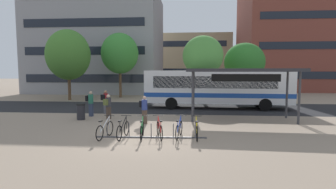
{
  "coord_description": "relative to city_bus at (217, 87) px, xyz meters",
  "views": [
    {
      "loc": [
        2.13,
        -11.52,
        3.09
      ],
      "look_at": [
        0.78,
        4.77,
        1.64
      ],
      "focal_mm": 27.44,
      "sensor_mm": 36.0,
      "label": 1
    }
  ],
  "objects": [
    {
      "name": "commuter_black_pack_2",
      "position": [
        -5.04,
        -7.01,
        -0.82
      ],
      "size": [
        0.59,
        0.58,
        1.66
      ],
      "rotation": [
        0.0,
        0.0,
        5.53
      ],
      "color": "#47382D",
      "rests_on": "ground"
    },
    {
      "name": "parked_bicycle_yellow_5",
      "position": [
        -2.02,
        -10.21,
        -1.39
      ],
      "size": [
        0.52,
        1.72,
        0.99
      ],
      "rotation": [
        0.0,
        0.0,
        1.59
      ],
      "color": "black",
      "rests_on": "ground"
    },
    {
      "name": "building_right_wing",
      "position": [
        15.99,
        23.3,
        6.86
      ],
      "size": [
        18.67,
        12.59,
        17.27
      ],
      "color": "brown",
      "rests_on": "ground"
    },
    {
      "name": "street_tree_1",
      "position": [
        -1.03,
        4.31,
        2.91
      ],
      "size": [
        4.08,
        4.08,
        6.71
      ],
      "color": "brown",
      "rests_on": "ground"
    },
    {
      "name": "building_centre_block",
      "position": [
        -3.81,
        33.97,
        3.56
      ],
      "size": [
        19.34,
        10.96,
        10.66
      ],
      "color": "tan",
      "rests_on": "ground"
    },
    {
      "name": "parked_bicycle_blue_4",
      "position": [
        -2.83,
        -10.1,
        -1.39
      ],
      "size": [
        0.52,
        1.71,
        0.99
      ],
      "rotation": [
        0.0,
        0.0,
        1.44
      ],
      "color": "black",
      "rests_on": "ground"
    },
    {
      "name": "commuter_olive_pack_1",
      "position": [
        -7.67,
        -5.67,
        -0.85
      ],
      "size": [
        0.5,
        0.6,
        1.62
      ],
      "rotation": [
        0.0,
        0.0,
        1.13
      ],
      "color": "#47382D",
      "rests_on": "ground"
    },
    {
      "name": "street_tree_0",
      "position": [
        3.73,
        7.45,
        2.4
      ],
      "size": [
        4.45,
        4.45,
        6.3
      ],
      "color": "brown",
      "rests_on": "ground"
    },
    {
      "name": "transit_shelter",
      "position": [
        1.0,
        -5.25,
        1.31
      ],
      "size": [
        7.14,
        3.23,
        3.29
      ],
      "rotation": [
        0.0,
        0.0,
        -0.04
      ],
      "color": "#38383D",
      "rests_on": "ground"
    },
    {
      "name": "building_left_wing",
      "position": [
        -16.42,
        17.69,
        5.59
      ],
      "size": [
        18.73,
        12.41,
        14.74
      ],
      "color": "gray",
      "rests_on": "ground"
    },
    {
      "name": "city_bus",
      "position": [
        0.0,
        0.0,
        0.0
      ],
      "size": [
        12.13,
        3.12,
        3.2
      ],
      "rotation": [
        0.0,
        0.0,
        -0.05
      ],
      "color": "white",
      "rests_on": "ground"
    },
    {
      "name": "commuter_black_pack_3",
      "position": [
        -8.51,
        -3.66,
        -0.77
      ],
      "size": [
        0.55,
        0.6,
        1.73
      ],
      "rotation": [
        0.0,
        0.0,
        0.98
      ],
      "color": "#565660",
      "rests_on": "ground"
    },
    {
      "name": "parked_bicycle_green_2",
      "position": [
        -4.54,
        -10.38,
        -1.39
      ],
      "size": [
        0.52,
        1.72,
        0.99
      ],
      "rotation": [
        0.0,
        0.0,
        1.67
      ],
      "color": "black",
      "rests_on": "ground"
    },
    {
      "name": "commuter_black_pack_0",
      "position": [
        -9.21,
        -4.75,
        -0.76
      ],
      "size": [
        0.57,
        0.4,
        1.75
      ],
      "rotation": [
        0.0,
        0.0,
        6.1
      ],
      "color": "#2D3851",
      "rests_on": "ground"
    },
    {
      "name": "parked_bicycle_red_3",
      "position": [
        -3.74,
        -10.22,
        -1.39
      ],
      "size": [
        0.62,
        1.68,
        0.99
      ],
      "rotation": [
        0.0,
        0.0,
        1.83
      ],
      "color": "black",
      "rests_on": "ground"
    },
    {
      "name": "bike_rack",
      "position": [
        -4.13,
        -10.25,
        -1.69
      ],
      "size": [
        5.19,
        0.34,
        0.7
      ],
      "rotation": [
        0.0,
        0.0,
        0.05
      ],
      "color": "#47474C",
      "rests_on": "ground"
    },
    {
      "name": "trash_bin",
      "position": [
        -9.35,
        -6.06,
        -1.26
      ],
      "size": [
        0.55,
        0.55,
        1.03
      ],
      "color": "#232328",
      "rests_on": "ground"
    },
    {
      "name": "bus_lane_asphalt",
      "position": [
        -4.5,
        0.0,
        -1.77
      ],
      "size": [
        80.0,
        7.2,
        0.01
      ],
      "primitive_type": "cube",
      "color": "#232326",
      "rests_on": "ground"
    },
    {
      "name": "parked_bicycle_silver_0",
      "position": [
        -6.28,
        -10.46,
        -1.39
      ],
      "size": [
        0.52,
        1.71,
        0.99
      ],
      "rotation": [
        0.0,
        0.0,
        1.43
      ],
      "color": "black",
      "rests_on": "ground"
    },
    {
      "name": "parked_bicycle_black_1",
      "position": [
        -5.44,
        -10.38,
        -1.39
      ],
      "size": [
        0.52,
        1.72,
        0.99
      ],
      "rotation": [
        0.0,
        0.0,
        1.49
      ],
      "color": "black",
      "rests_on": "ground"
    },
    {
      "name": "street_tree_2",
      "position": [
        -10.71,
        8.51,
        3.51
      ],
      "size": [
        4.43,
        4.43,
        7.72
      ],
      "color": "brown",
      "rests_on": "ground"
    },
    {
      "name": "street_tree_3",
      "position": [
        -15.48,
        5.11,
        3.15
      ],
      "size": [
        4.68,
        4.68,
        7.65
      ],
      "color": "brown",
      "rests_on": "ground"
    },
    {
      "name": "ground",
      "position": [
        -4.5,
        -10.42,
        -1.78
      ],
      "size": [
        200.0,
        200.0,
        0.0
      ],
      "primitive_type": "plane",
      "color": "gray"
    }
  ]
}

